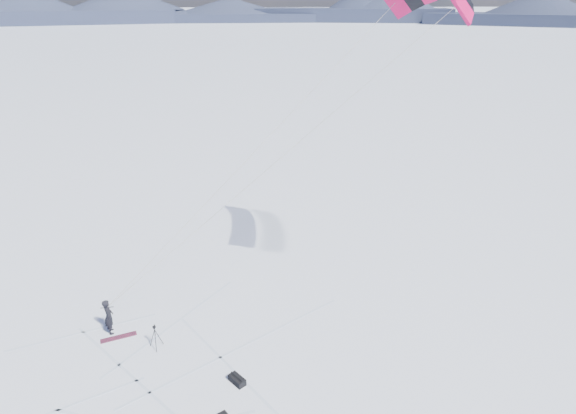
{
  "coord_description": "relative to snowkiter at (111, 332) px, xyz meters",
  "views": [
    {
      "loc": [
        3.55,
        -15.2,
        13.84
      ],
      "look_at": [
        5.99,
        3.74,
        5.55
      ],
      "focal_mm": 30.0,
      "sensor_mm": 36.0,
      "label": 1
    }
  ],
  "objects": [
    {
      "name": "ground",
      "position": [
        2.12,
        -3.35,
        0.0
      ],
      "size": [
        1800.0,
        1800.0,
        0.0
      ],
      "primitive_type": "plane",
      "color": "white"
    },
    {
      "name": "horizon_hills",
      "position": [
        2.12,
        -3.35,
        3.84
      ],
      "size": [
        704.0,
        704.0,
        9.18
      ],
      "color": "#191F2F",
      "rests_on": "ground"
    },
    {
      "name": "snow_tracks",
      "position": [
        1.55,
        -4.07,
        0.0
      ],
      "size": [
        17.62,
        14.39,
        0.01
      ],
      "color": "silver",
      "rests_on": "ground"
    },
    {
      "name": "snowkiter",
      "position": [
        0.0,
        0.0,
        0.0
      ],
      "size": [
        0.59,
        0.72,
        1.7
      ],
      "primitive_type": "imported",
      "rotation": [
        0.0,
        0.0,
        1.91
      ],
      "color": "black",
      "rests_on": "ground"
    },
    {
      "name": "snowboard",
      "position": [
        0.4,
        -0.44,
        0.02
      ],
      "size": [
        1.56,
        0.71,
        0.04
      ],
      "primitive_type": "cube",
      "rotation": [
        0.0,
        0.0,
        0.29
      ],
      "color": "maroon",
      "rests_on": "ground"
    },
    {
      "name": "tripod",
      "position": [
        2.16,
        -1.31,
        0.73
      ],
      "size": [
        0.58,
        0.53,
        1.12
      ],
      "rotation": [
        0.0,
        0.0,
        0.61
      ],
      "color": "black",
      "rests_on": "ground"
    },
    {
      "name": "gear_bag_b",
      "position": [
        5.55,
        -3.86,
        0.15
      ],
      "size": [
        0.72,
        0.8,
        0.34
      ],
      "rotation": [
        0.0,
        0.0,
        -0.94
      ],
      "color": "black",
      "rests_on": "ground"
    }
  ]
}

